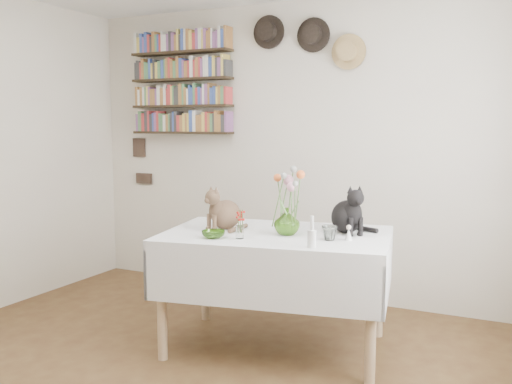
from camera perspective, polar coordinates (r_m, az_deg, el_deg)
The scene contains 14 objects.
room at distance 2.92m, azimuth -12.62°, elevation 2.07°, with size 4.08×4.58×2.58m.
dining_table at distance 3.77m, azimuth 2.05°, elevation -6.95°, with size 1.59×1.18×0.78m.
tabby_cat at distance 3.85m, azimuth -3.01°, elevation -1.47°, with size 0.20×0.26×0.30m, color brown, non-canonical shape.
black_cat at distance 3.76m, azimuth 9.08°, elevation -1.57°, with size 0.22×0.28×0.33m, color black, non-canonical shape.
flower_vase at distance 3.65m, azimuth 3.11°, elevation -2.95°, with size 0.17×0.17×0.17m, color #80BE41.
green_bowl at distance 3.57m, azimuth -4.29°, elevation -4.24°, with size 0.15×0.15×0.05m, color #80BE41.
drinking_glass at distance 3.51m, azimuth 7.36°, elevation -4.09°, with size 0.10×0.10×0.09m, color white.
candlestick at distance 3.28m, azimuth 5.61°, elevation -4.52°, with size 0.05×0.05×0.19m.
berry_jar at distance 3.53m, azimuth -1.65°, elevation -3.26°, with size 0.05×0.05×0.20m.
porcelain_figurine at distance 3.53m, azimuth 9.25°, elevation -4.13°, with size 0.05×0.05×0.10m.
flower_bouquet at distance 3.63m, azimuth 3.21°, elevation 1.01°, with size 0.17×0.13×0.39m.
bookshelf_unit at distance 5.32m, azimuth -7.45°, elevation 10.68°, with size 1.00×0.16×0.91m.
wall_hats at distance 4.82m, azimuth 5.27°, elevation 14.98°, with size 0.98×0.09×0.48m.
wall_art_plaques at distance 5.68m, azimuth -11.41°, elevation 3.12°, with size 0.21×0.02×0.44m.
Camera 1 is at (1.82, -2.27, 1.49)m, focal length 40.00 mm.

